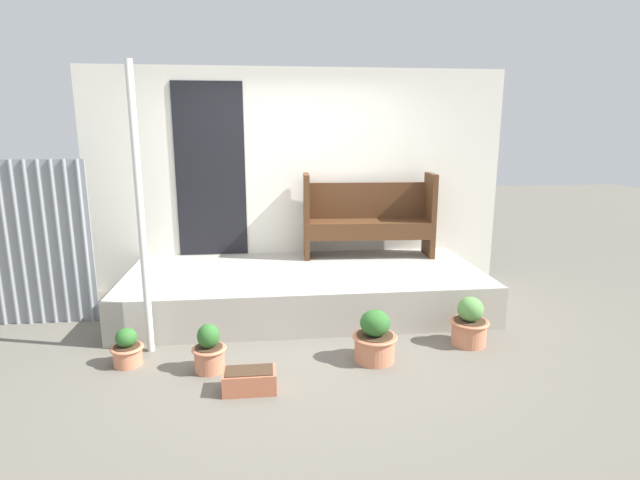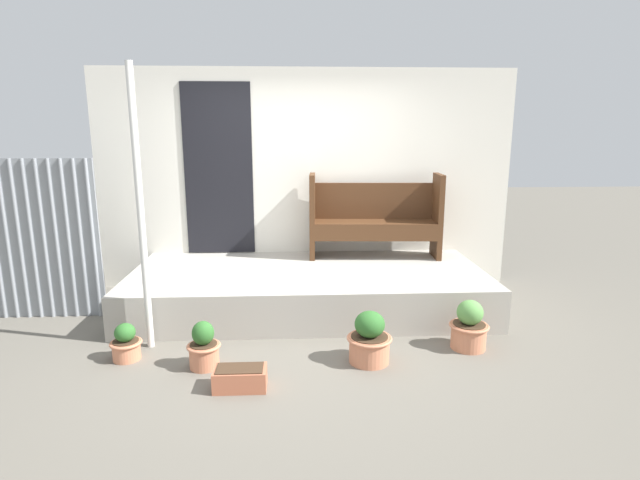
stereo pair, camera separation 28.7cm
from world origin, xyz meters
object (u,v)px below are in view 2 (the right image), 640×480
(support_post, at_px, (141,212))
(flower_pot_left, at_px, (126,344))
(flower_pot_middle, at_px, (204,347))
(flower_pot_far_right, at_px, (469,328))
(planter_box_rect, at_px, (240,378))
(bench, at_px, (375,215))
(flower_pot_right, at_px, (369,340))

(support_post, distance_m, flower_pot_left, 1.11)
(flower_pot_middle, bearing_deg, flower_pot_left, 165.32)
(flower_pot_far_right, relative_size, planter_box_rect, 1.13)
(bench, bearing_deg, support_post, -143.16)
(flower_pot_middle, xyz_separation_m, flower_pot_far_right, (2.27, 0.25, 0.02))
(bench, relative_size, flower_pot_left, 4.80)
(bench, height_order, flower_pot_far_right, bench)
(support_post, bearing_deg, flower_pot_left, -117.23)
(support_post, distance_m, bench, 2.70)
(flower_pot_far_right, bearing_deg, support_post, 176.40)
(flower_pot_middle, height_order, flower_pot_far_right, flower_pot_far_right)
(flower_pot_left, distance_m, flower_pot_right, 2.04)
(bench, height_order, flower_pot_left, bench)
(flower_pot_right, bearing_deg, flower_pot_left, 175.85)
(support_post, height_order, flower_pot_left, support_post)
(support_post, bearing_deg, flower_pot_right, -11.82)
(bench, distance_m, flower_pot_middle, 2.66)
(bench, bearing_deg, flower_pot_far_right, -67.25)
(support_post, distance_m, planter_box_rect, 1.64)
(bench, distance_m, flower_pot_far_right, 1.91)
(flower_pot_left, distance_m, planter_box_rect, 1.14)
(flower_pot_middle, bearing_deg, bench, 48.80)
(flower_pot_right, xyz_separation_m, planter_box_rect, (-1.03, -0.39, -0.11))
(bench, xyz_separation_m, flower_pot_left, (-2.36, -1.74, -0.78))
(bench, relative_size, planter_box_rect, 3.90)
(flower_pot_left, bearing_deg, support_post, 62.77)
(flower_pot_right, height_order, planter_box_rect, flower_pot_right)
(bench, bearing_deg, flower_pot_middle, -128.06)
(flower_pot_left, height_order, flower_pot_middle, flower_pot_middle)
(flower_pot_right, bearing_deg, flower_pot_far_right, 13.57)
(flower_pot_middle, height_order, planter_box_rect, flower_pot_middle)
(support_post, bearing_deg, planter_box_rect, -41.77)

